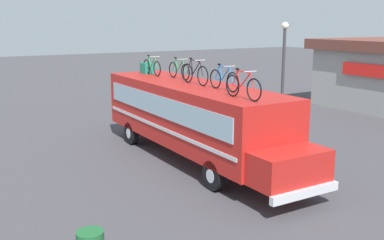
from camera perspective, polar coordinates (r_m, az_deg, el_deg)
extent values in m
plane|color=#423F44|center=(17.54, -0.25, -4.78)|extent=(120.00, 120.00, 0.00)
cube|color=red|center=(17.11, -0.26, 0.96)|extent=(9.84, 2.52, 2.20)
cube|color=red|center=(12.99, 12.24, -5.84)|extent=(1.15, 2.32, 0.95)
cube|color=#99B7C6|center=(16.44, -4.08, 1.73)|extent=(9.05, 0.04, 0.75)
cube|color=#99B7C6|center=(17.71, 3.29, 2.50)|extent=(9.05, 0.04, 0.75)
cube|color=silver|center=(16.60, -4.05, -0.97)|extent=(9.44, 0.03, 0.12)
cube|color=silver|center=(17.87, 3.27, -0.01)|extent=(9.44, 0.03, 0.12)
cube|color=silver|center=(12.75, 14.09, -8.92)|extent=(0.16, 2.39, 0.24)
cylinder|color=black|center=(14.14, 2.77, -7.00)|extent=(0.96, 0.28, 0.96)
cylinder|color=silver|center=(14.14, 2.77, -7.00)|extent=(0.43, 0.30, 0.43)
cylinder|color=black|center=(15.43, 9.74, -5.50)|extent=(0.96, 0.28, 0.96)
cylinder|color=silver|center=(15.43, 9.74, -5.50)|extent=(0.43, 0.30, 0.43)
cylinder|color=black|center=(19.56, -7.65, -1.65)|extent=(0.96, 0.28, 0.96)
cylinder|color=silver|center=(19.56, -7.65, -1.65)|extent=(0.43, 0.30, 0.43)
cylinder|color=black|center=(20.51, -1.90, -0.90)|extent=(0.96, 0.28, 0.96)
cylinder|color=silver|center=(20.51, -1.90, -0.90)|extent=(0.43, 0.30, 0.43)
cube|color=#1E7F66|center=(20.42, -5.66, 6.52)|extent=(0.57, 0.48, 0.47)
torus|color=black|center=(20.20, -5.74, 6.71)|extent=(0.65, 0.04, 0.65)
torus|color=black|center=(19.28, -4.42, 6.48)|extent=(0.65, 0.04, 0.65)
cylinder|color=green|center=(19.90, -5.37, 7.35)|extent=(0.20, 0.04, 0.46)
cylinder|color=green|center=(19.62, -4.98, 7.24)|extent=(0.48, 0.04, 0.44)
cylinder|color=green|center=(19.68, -5.09, 7.91)|extent=(0.62, 0.04, 0.07)
cylinder|color=green|center=(20.02, -5.50, 6.70)|extent=(0.39, 0.03, 0.05)
cylinder|color=green|center=(20.08, -5.61, 7.35)|extent=(0.25, 0.03, 0.48)
cylinder|color=green|center=(19.34, -4.56, 7.15)|extent=(0.22, 0.03, 0.45)
cylinder|color=silver|center=(19.40, -4.69, 7.96)|extent=(0.03, 0.44, 0.03)
ellipsoid|color=black|center=(19.95, -5.49, 8.12)|extent=(0.20, 0.08, 0.06)
torus|color=black|center=(18.78, -2.42, 6.35)|extent=(0.65, 0.04, 0.65)
torus|color=black|center=(17.88, -0.84, 6.07)|extent=(0.65, 0.04, 0.65)
cylinder|color=green|center=(18.49, -1.97, 7.02)|extent=(0.20, 0.04, 0.46)
cylinder|color=green|center=(18.22, -1.50, 6.90)|extent=(0.48, 0.04, 0.44)
cylinder|color=green|center=(18.27, -1.63, 7.62)|extent=(0.62, 0.04, 0.07)
cylinder|color=green|center=(18.61, -2.14, 6.33)|extent=(0.39, 0.03, 0.05)
cylinder|color=green|center=(18.66, -2.26, 7.03)|extent=(0.25, 0.03, 0.48)
cylinder|color=green|center=(17.94, -0.99, 6.79)|extent=(0.22, 0.03, 0.45)
cylinder|color=silver|center=(18.00, -1.14, 7.66)|extent=(0.03, 0.44, 0.03)
ellipsoid|color=black|center=(18.54, -2.10, 7.85)|extent=(0.20, 0.08, 0.06)
torus|color=black|center=(17.14, -0.56, 5.94)|extent=(0.73, 0.04, 0.73)
torus|color=black|center=(16.23, 1.36, 5.58)|extent=(0.73, 0.04, 0.73)
cylinder|color=black|center=(16.84, -0.01, 6.76)|extent=(0.21, 0.04, 0.52)
cylinder|color=black|center=(16.56, 0.57, 6.61)|extent=(0.50, 0.04, 0.50)
cylinder|color=black|center=(16.61, 0.42, 7.51)|extent=(0.65, 0.04, 0.07)
cylinder|color=black|center=(16.96, -0.21, 5.90)|extent=(0.41, 0.03, 0.05)
cylinder|color=black|center=(17.01, -0.36, 6.78)|extent=(0.26, 0.03, 0.54)
cylinder|color=black|center=(16.28, 1.19, 6.48)|extent=(0.22, 0.03, 0.51)
cylinder|color=silver|center=(16.34, 1.01, 7.54)|extent=(0.03, 0.44, 0.03)
ellipsoid|color=black|center=(16.88, -0.16, 7.78)|extent=(0.20, 0.08, 0.06)
torus|color=black|center=(15.64, 2.97, 5.20)|extent=(0.66, 0.04, 0.66)
torus|color=black|center=(14.82, 5.14, 4.78)|extent=(0.66, 0.04, 0.66)
cylinder|color=#197FDB|center=(15.36, 3.61, 6.00)|extent=(0.20, 0.04, 0.47)
cylinder|color=#197FDB|center=(15.12, 4.26, 5.84)|extent=(0.47, 0.04, 0.45)
cylinder|color=#197FDB|center=(15.16, 4.10, 6.73)|extent=(0.61, 0.04, 0.07)
cylinder|color=#197FDB|center=(15.48, 3.37, 5.16)|extent=(0.38, 0.03, 0.05)
cylinder|color=#197FDB|center=(15.52, 3.21, 6.04)|extent=(0.25, 0.03, 0.49)
cylinder|color=#197FDB|center=(14.87, 4.95, 5.68)|extent=(0.21, 0.03, 0.46)
cylinder|color=silver|center=(14.91, 4.77, 6.76)|extent=(0.03, 0.44, 0.03)
ellipsoid|color=black|center=(15.40, 3.45, 7.03)|extent=(0.20, 0.08, 0.06)
torus|color=black|center=(13.93, 5.14, 4.34)|extent=(0.68, 0.04, 0.68)
torus|color=black|center=(13.11, 7.82, 3.78)|extent=(0.68, 0.04, 0.68)
cylinder|color=red|center=(13.65, 5.93, 5.24)|extent=(0.20, 0.04, 0.48)
cylinder|color=red|center=(13.40, 6.74, 5.03)|extent=(0.48, 0.04, 0.47)
cylinder|color=red|center=(13.44, 6.54, 6.06)|extent=(0.63, 0.04, 0.07)
cylinder|color=red|center=(13.77, 5.62, 4.28)|extent=(0.40, 0.03, 0.05)
cylinder|color=red|center=(13.81, 5.44, 5.29)|extent=(0.26, 0.03, 0.50)
cylinder|color=red|center=(13.15, 7.60, 4.83)|extent=(0.22, 0.03, 0.47)
cylinder|color=silver|center=(13.19, 7.38, 6.08)|extent=(0.03, 0.44, 0.03)
ellipsoid|color=black|center=(13.69, 5.75, 6.42)|extent=(0.20, 0.08, 0.06)
cylinder|color=#38383D|center=(21.28, 11.37, 4.72)|extent=(0.14, 0.14, 4.89)
sphere|color=#F2EDCC|center=(21.11, 11.66, 11.58)|extent=(0.33, 0.33, 0.33)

